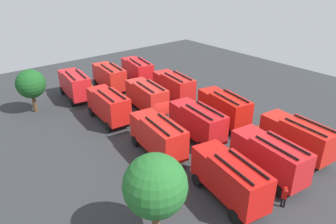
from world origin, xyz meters
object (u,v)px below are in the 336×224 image
Objects in this scene: fire_truck_2 at (174,86)px; fire_truck_7 at (109,76)px; fire_truck_4 at (269,156)px; fire_truck_5 at (197,121)px; fire_truck_3 at (137,70)px; traffic_cone_0 at (257,127)px; firefighter_2 at (106,97)px; tree_1 at (31,84)px; firefighter_0 at (145,68)px; fire_truck_9 at (158,135)px; fire_truck_10 at (108,105)px; fire_truck_1 at (224,107)px; firefighter_4 at (284,196)px; fire_truck_8 at (230,177)px; fire_truck_6 at (147,96)px; tree_0 at (155,186)px; fire_truck_11 at (75,84)px; firefighter_1 at (121,79)px; firefighter_3 at (91,88)px; fire_truck_0 at (297,136)px.

fire_truck_2 is 10.12m from fire_truck_7.
fire_truck_5 is at bearing 8.28° from fire_truck_4.
traffic_cone_0 is at bearing -164.07° from fire_truck_3.
fire_truck_7 reaches higher than firefighter_2.
firefighter_0 is at bearing -79.86° from tree_1.
fire_truck_9 and fire_truck_10 have the same top height.
fire_truck_1 is 18.54m from fire_truck_7.
fire_truck_10 is 21.69m from firefighter_4.
fire_truck_5 and fire_truck_7 have the same top height.
fire_truck_7 and fire_truck_8 have the same top height.
fire_truck_3 is 4.83m from firefighter_0.
fire_truck_4 and fire_truck_6 have the same top height.
tree_0 is (-26.58, 11.77, 2.24)m from fire_truck_7.
tree_0 is (-8.27, 6.58, 2.24)m from fire_truck_9.
fire_truck_9 is 10.14× the size of traffic_cone_0.
tree_1 reaches higher than firefighter_0.
fire_truck_8 is at bearing 176.70° from fire_truck_7.
fire_truck_9 is at bearing 141.51° from fire_truck_2.
fire_truck_7 is (9.52, -0.18, 0.00)m from fire_truck_6.
fire_truck_2 is 1.00× the size of fire_truck_11.
fire_truck_2 is at bearing -169.75° from fire_truck_3.
traffic_cone_0 is at bearing -155.83° from fire_truck_7.
firefighter_1 is at bearing -126.78° from firefighter_4.
fire_truck_9 is 1.00× the size of fire_truck_11.
fire_truck_9 is 9.42m from fire_truck_10.
fire_truck_5 and fire_truck_10 have the same top height.
tree_0 reaches higher than firefighter_4.
firefighter_0 is at bearing -13.62° from fire_truck_8.
fire_truck_4 reaches higher than traffic_cone_0.
firefighter_3 is at bearing 13.65° from fire_truck_4.
fire_truck_8 is at bearing -78.87° from firefighter_1.
firefighter_0 is (11.90, -3.74, -1.15)m from fire_truck_2.
fire_truck_10 is at bearing -102.49° from firefighter_1.
tree_0 reaches higher than fire_truck_8.
fire_truck_9 is 4.21× the size of firefighter_0.
fire_truck_10 is 10.04× the size of traffic_cone_0.
fire_truck_10 is 5.31m from firefighter_2.
firefighter_4 is (-30.49, -2.95, -1.11)m from fire_truck_11.
firefighter_0 is (29.85, -3.50, -1.15)m from fire_truck_0.
firefighter_4 is (-3.45, 7.28, -1.11)m from fire_truck_0.
fire_truck_11 is 5.09m from firefighter_2.
fire_truck_5 is (8.72, 0.12, 0.00)m from fire_truck_4.
traffic_cone_0 is at bearing -139.66° from tree_1.
fire_truck_0 is 17.95m from fire_truck_2.
fire_truck_3 is 4.41× the size of firefighter_2.
fire_truck_3 is at bearing -14.52° from firefighter_3.
firefighter_3 is at bearing -18.20° from tree_0.
fire_truck_7 is at bearing -87.12° from tree_1.
fire_truck_4 is 4.07× the size of firefighter_4.
firefighter_0 is 6.38m from firefighter_1.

